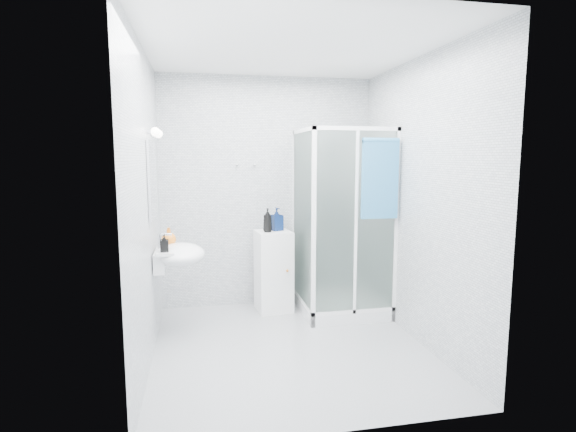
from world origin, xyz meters
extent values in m
cube|color=silver|center=(0.00, 0.00, 1.30)|extent=(2.40, 2.60, 2.60)
cube|color=#A3A6A8|center=(0.00, 0.00, 0.00)|extent=(2.40, 2.60, 0.01)
cube|color=white|center=(0.00, 0.00, 2.60)|extent=(2.40, 2.60, 0.01)
cube|color=white|center=(0.75, 0.85, 0.06)|extent=(0.90, 0.90, 0.12)
cube|color=white|center=(0.32, 0.85, 1.98)|extent=(0.04, 0.90, 0.04)
cube|color=white|center=(0.75, 0.42, 1.98)|extent=(0.90, 0.04, 0.04)
cube|color=white|center=(0.32, 0.42, 1.00)|extent=(0.04, 0.04, 2.00)
cube|color=white|center=(0.31, 0.85, 1.04)|extent=(0.02, 0.82, 1.84)
cube|color=white|center=(0.75, 0.41, 1.04)|extent=(0.82, 0.02, 1.84)
cube|color=white|center=(0.75, 0.42, 1.04)|extent=(0.03, 0.04, 1.84)
cylinder|color=silver|center=(0.75, 1.24, 1.35)|extent=(0.02, 0.02, 1.00)
cylinder|color=silver|center=(0.75, 1.21, 1.82)|extent=(0.09, 0.05, 0.09)
cylinder|color=silver|center=(0.80, 1.27, 1.05)|extent=(0.12, 0.04, 0.12)
cylinder|color=silver|center=(1.03, 0.38, 1.78)|extent=(0.03, 0.05, 0.03)
cube|color=white|center=(-1.14, 0.45, 0.75)|extent=(0.10, 0.40, 0.18)
ellipsoid|color=white|center=(-0.96, 0.45, 0.80)|extent=(0.46, 0.56, 0.20)
cube|color=white|center=(-1.08, 0.45, 0.85)|extent=(0.16, 0.50, 0.02)
cylinder|color=silver|center=(-1.14, 0.45, 0.93)|extent=(0.04, 0.04, 0.16)
cylinder|color=silver|center=(-1.09, 0.45, 0.99)|extent=(0.12, 0.02, 0.02)
cube|color=white|center=(-1.19, 0.45, 1.50)|extent=(0.02, 0.60, 0.70)
cylinder|color=silver|center=(-1.17, 0.29, 1.92)|extent=(0.05, 0.04, 0.04)
sphere|color=white|center=(-1.13, 0.29, 1.92)|extent=(0.08, 0.08, 0.08)
cylinder|color=silver|center=(-1.17, 0.61, 1.92)|extent=(0.05, 0.04, 0.04)
sphere|color=white|center=(-1.13, 0.61, 1.92)|extent=(0.08, 0.08, 0.08)
cylinder|color=silver|center=(-0.35, 1.27, 1.62)|extent=(0.02, 0.04, 0.02)
sphere|color=silver|center=(-0.35, 1.25, 1.62)|extent=(0.03, 0.03, 0.03)
cylinder|color=silver|center=(-0.15, 1.27, 1.62)|extent=(0.02, 0.04, 0.02)
sphere|color=silver|center=(-0.15, 1.25, 1.62)|extent=(0.03, 0.03, 0.03)
cube|color=white|center=(0.02, 1.02, 0.45)|extent=(0.41, 0.41, 0.90)
cube|color=white|center=(0.02, 0.84, 0.45)|extent=(0.33, 0.04, 0.76)
sphere|color=#C0691B|center=(0.14, 0.82, 0.49)|extent=(0.03, 0.03, 0.03)
cube|color=teal|center=(0.97, 0.36, 1.48)|extent=(0.37, 0.04, 0.76)
cylinder|color=teal|center=(0.97, 0.36, 1.86)|extent=(0.37, 0.05, 0.05)
imported|color=black|center=(-0.05, 0.98, 1.03)|extent=(0.10, 0.10, 0.26)
imported|color=#0D2150|center=(0.06, 1.06, 1.02)|extent=(0.15, 0.15, 0.25)
imported|color=orange|center=(-1.07, 0.59, 0.95)|extent=(0.17, 0.17, 0.17)
imported|color=black|center=(-1.09, 0.30, 0.94)|extent=(0.07, 0.08, 0.16)
camera|label=1|loc=(-0.78, -3.78, 1.70)|focal=28.00mm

